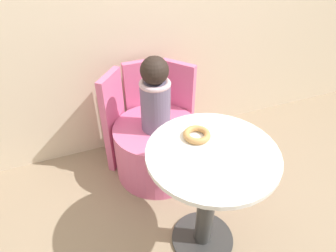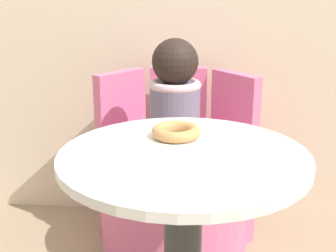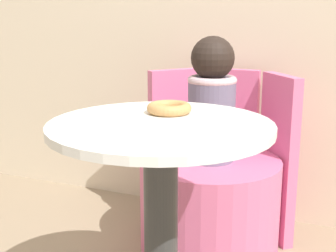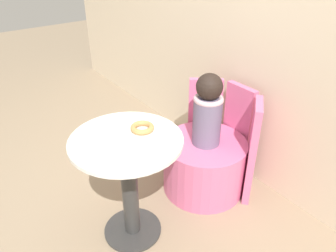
# 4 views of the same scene
# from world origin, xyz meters

# --- Properties ---
(round_table) EXTENTS (0.65, 0.65, 0.74)m
(round_table) POSITION_xyz_m (-0.01, 0.00, 0.51)
(round_table) COLOR #333333
(round_table) RESTS_ON ground_plane
(tub_chair) EXTENTS (0.62, 0.62, 0.42)m
(tub_chair) POSITION_xyz_m (-0.07, 0.68, 0.21)
(tub_chair) COLOR #DB6693
(tub_chair) RESTS_ON ground_plane
(booth_backrest) EXTENTS (0.72, 0.26, 0.78)m
(booth_backrest) POSITION_xyz_m (-0.07, 0.93, 0.39)
(booth_backrest) COLOR #DB6693
(booth_backrest) RESTS_ON ground_plane
(child_figure) EXTENTS (0.21, 0.21, 0.53)m
(child_figure) POSITION_xyz_m (-0.07, 0.68, 0.68)
(child_figure) COLOR slate
(child_figure) RESTS_ON tub_chair
(donut) EXTENTS (0.14, 0.14, 0.03)m
(donut) POSITION_xyz_m (-0.04, 0.13, 0.75)
(donut) COLOR tan
(donut) RESTS_ON round_table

